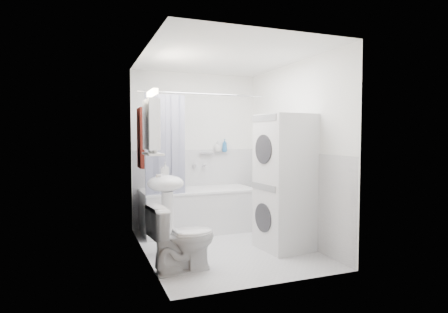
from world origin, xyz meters
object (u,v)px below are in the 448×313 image
object	(u,v)px
bathtub	(197,208)
toilet	(182,238)
sink	(166,196)
washer_dryer	(285,182)

from	to	relation	value
bathtub	toilet	world-z (taller)	toilet
sink	toilet	bearing A→B (deg)	-86.94
sink	washer_dryer	world-z (taller)	washer_dryer
sink	washer_dryer	distance (m)	1.47
bathtub	washer_dryer	distance (m)	1.54
sink	toilet	world-z (taller)	sink
sink	washer_dryer	size ratio (longest dim) A/B	0.62
sink	washer_dryer	xyz separation A→B (m)	(1.43, -0.33, 0.14)
toilet	sink	bearing A→B (deg)	-3.54
bathtub	toilet	xyz separation A→B (m)	(-0.63, -1.55, 0.00)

